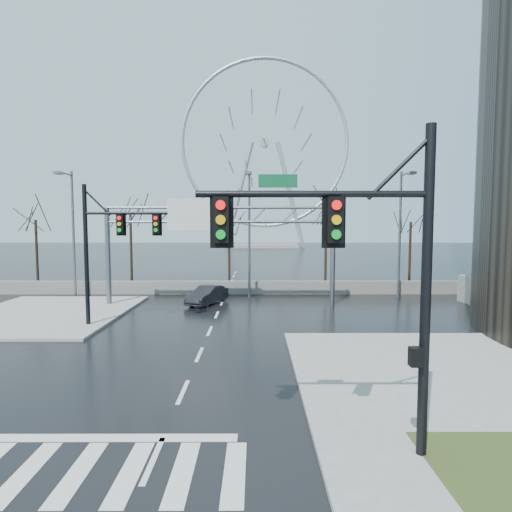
{
  "coord_description": "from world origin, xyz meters",
  "views": [
    {
      "loc": [
        2.48,
        -13.29,
        5.64
      ],
      "look_at": [
        2.52,
        9.17,
        4.0
      ],
      "focal_mm": 28.0,
      "sensor_mm": 36.0,
      "label": 1
    }
  ],
  "objects_px": {
    "ferris_wheel": "(265,150)",
    "signal_mast_near": "(369,260)",
    "car": "(207,295)",
    "signal_mast_far": "(106,241)",
    "sign_gantry": "(215,233)"
  },
  "relations": [
    {
      "from": "ferris_wheel",
      "to": "signal_mast_near",
      "type": "bearing_deg",
      "value": -89.92
    },
    {
      "from": "ferris_wheel",
      "to": "car",
      "type": "bearing_deg",
      "value": -94.35
    },
    {
      "from": "signal_mast_near",
      "to": "car",
      "type": "distance_m",
      "value": 21.02
    },
    {
      "from": "signal_mast_far",
      "to": "ferris_wheel",
      "type": "height_order",
      "value": "ferris_wheel"
    },
    {
      "from": "signal_mast_far",
      "to": "ferris_wheel",
      "type": "bearing_deg",
      "value": 82.8
    },
    {
      "from": "signal_mast_near",
      "to": "signal_mast_far",
      "type": "distance_m",
      "value": 17.03
    },
    {
      "from": "signal_mast_far",
      "to": "sign_gantry",
      "type": "distance_m",
      "value": 8.14
    },
    {
      "from": "ferris_wheel",
      "to": "car",
      "type": "xyz_separation_m",
      "value": [
        -6.04,
        -79.39,
        -25.47
      ]
    },
    {
      "from": "signal_mast_far",
      "to": "sign_gantry",
      "type": "relative_size",
      "value": 0.49
    },
    {
      "from": "signal_mast_near",
      "to": "car",
      "type": "bearing_deg",
      "value": 107.45
    },
    {
      "from": "signal_mast_far",
      "to": "car",
      "type": "distance_m",
      "value": 9.21
    },
    {
      "from": "sign_gantry",
      "to": "ferris_wheel",
      "type": "height_order",
      "value": "ferris_wheel"
    },
    {
      "from": "signal_mast_near",
      "to": "signal_mast_far",
      "type": "height_order",
      "value": "same"
    },
    {
      "from": "ferris_wheel",
      "to": "sign_gantry",
      "type": "bearing_deg",
      "value": -93.84
    },
    {
      "from": "signal_mast_near",
      "to": "signal_mast_far",
      "type": "bearing_deg",
      "value": 130.26
    }
  ]
}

